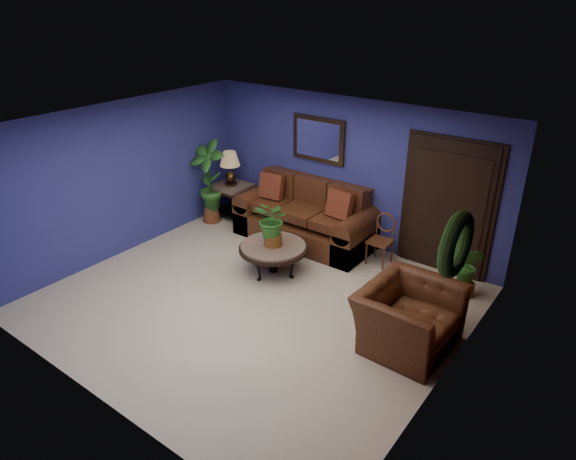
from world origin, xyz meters
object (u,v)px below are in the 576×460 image
Objects in this scene: side_chair at (382,236)px; armchair at (408,317)px; sofa at (307,220)px; table_lamp at (230,164)px; coffee_table at (273,248)px; end_table at (231,192)px.

armchair is (1.25, -1.72, -0.08)m from side_chair.
table_lamp is at bearing -178.64° from sofa.
armchair is (4.45, -1.66, -0.66)m from table_lamp.
sofa reaches higher than coffee_table.
sofa is at bearing 100.56° from coffee_table.
end_table is at bearing -178.64° from sofa.
table_lamp is at bearing 71.55° from armchair.
end_table is at bearing 148.42° from coffee_table.
coffee_table is 0.89× the size of armchair.
coffee_table is 1.53× the size of end_table.
coffee_table is at bearing -31.58° from table_lamp.
table_lamp reaches higher than armchair.
table_lamp is at bearing 135.00° from end_table.
side_chair reaches higher than armchair.
sofa reaches higher than end_table.
coffee_table is 2.34m from end_table.
table_lamp reaches higher than sofa.
side_chair is at bearing 46.81° from coffee_table.
end_table is 4.75m from armchair.
side_chair is at bearing 1.11° from end_table.
coffee_table is at bearing -79.44° from sofa.
armchair is (2.69, -1.70, 0.03)m from sofa.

